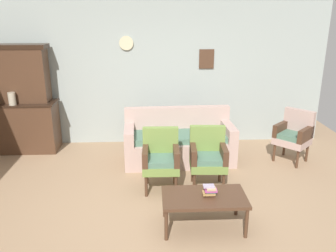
{
  "coord_description": "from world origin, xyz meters",
  "views": [
    {
      "loc": [
        -0.14,
        -3.99,
        2.49
      ],
      "look_at": [
        0.1,
        1.0,
        0.85
      ],
      "focal_mm": 37.07,
      "sensor_mm": 36.0,
      "label": 1
    }
  ],
  "objects_px": {
    "side_cabinet": "(27,127)",
    "vase_on_cabinet": "(12,99)",
    "wingback_chair_by_fireplace": "(294,134)",
    "book_stack_on_table": "(210,191)",
    "armchair_row_middle": "(208,155)",
    "coffee_table": "(204,199)",
    "floral_couch": "(179,143)",
    "armchair_near_couch_end": "(161,157)"
  },
  "relations": [
    {
      "from": "floral_couch",
      "to": "armchair_row_middle",
      "type": "bearing_deg",
      "value": -70.16
    },
    {
      "from": "side_cabinet",
      "to": "armchair_near_couch_end",
      "type": "bearing_deg",
      "value": -33.45
    },
    {
      "from": "floral_couch",
      "to": "armchair_row_middle",
      "type": "xyz_separation_m",
      "value": [
        0.35,
        -0.97,
        0.17
      ]
    },
    {
      "from": "side_cabinet",
      "to": "book_stack_on_table",
      "type": "relative_size",
      "value": 6.98
    },
    {
      "from": "book_stack_on_table",
      "to": "coffee_table",
      "type": "bearing_deg",
      "value": -178.32
    },
    {
      "from": "vase_on_cabinet",
      "to": "book_stack_on_table",
      "type": "xyz_separation_m",
      "value": [
        3.13,
        -2.44,
        -0.56
      ]
    },
    {
      "from": "vase_on_cabinet",
      "to": "floral_couch",
      "type": "xyz_separation_m",
      "value": [
        2.92,
        -0.43,
        -0.72
      ]
    },
    {
      "from": "side_cabinet",
      "to": "wingback_chair_by_fireplace",
      "type": "relative_size",
      "value": 1.28
    },
    {
      "from": "wingback_chair_by_fireplace",
      "to": "book_stack_on_table",
      "type": "height_order",
      "value": "wingback_chair_by_fireplace"
    },
    {
      "from": "book_stack_on_table",
      "to": "armchair_near_couch_end",
      "type": "bearing_deg",
      "value": 119.03
    },
    {
      "from": "vase_on_cabinet",
      "to": "armchair_near_couch_end",
      "type": "relative_size",
      "value": 0.25
    },
    {
      "from": "armchair_near_couch_end",
      "to": "wingback_chair_by_fireplace",
      "type": "distance_m",
      "value": 2.49
    },
    {
      "from": "armchair_near_couch_end",
      "to": "vase_on_cabinet",
      "type": "bearing_deg",
      "value": 150.78
    },
    {
      "from": "coffee_table",
      "to": "floral_couch",
      "type": "bearing_deg",
      "value": 94.17
    },
    {
      "from": "side_cabinet",
      "to": "armchair_row_middle",
      "type": "bearing_deg",
      "value": -26.7
    },
    {
      "from": "wingback_chair_by_fireplace",
      "to": "side_cabinet",
      "type": "bearing_deg",
      "value": 171.46
    },
    {
      "from": "floral_couch",
      "to": "armchair_near_couch_end",
      "type": "bearing_deg",
      "value": -108.72
    },
    {
      "from": "wingback_chair_by_fireplace",
      "to": "vase_on_cabinet",
      "type": "bearing_deg",
      "value": 173.7
    },
    {
      "from": "side_cabinet",
      "to": "floral_couch",
      "type": "distance_m",
      "value": 2.86
    },
    {
      "from": "coffee_table",
      "to": "book_stack_on_table",
      "type": "xyz_separation_m",
      "value": [
        0.07,
        0.0,
        0.11
      ]
    },
    {
      "from": "side_cabinet",
      "to": "wingback_chair_by_fireplace",
      "type": "distance_m",
      "value": 4.83
    },
    {
      "from": "side_cabinet",
      "to": "vase_on_cabinet",
      "type": "relative_size",
      "value": 5.11
    },
    {
      "from": "side_cabinet",
      "to": "armchair_row_middle",
      "type": "relative_size",
      "value": 1.28
    },
    {
      "from": "wingback_chair_by_fireplace",
      "to": "coffee_table",
      "type": "bearing_deg",
      "value": -133.97
    },
    {
      "from": "side_cabinet",
      "to": "vase_on_cabinet",
      "type": "distance_m",
      "value": 0.62
    },
    {
      "from": "floral_couch",
      "to": "side_cabinet",
      "type": "bearing_deg",
      "value": 167.72
    },
    {
      "from": "side_cabinet",
      "to": "book_stack_on_table",
      "type": "height_order",
      "value": "side_cabinet"
    },
    {
      "from": "side_cabinet",
      "to": "armchair_near_couch_end",
      "type": "xyz_separation_m",
      "value": [
        2.45,
        -1.62,
        0.03
      ]
    },
    {
      "from": "vase_on_cabinet",
      "to": "armchair_near_couch_end",
      "type": "xyz_separation_m",
      "value": [
        2.58,
        -1.44,
        -0.54
      ]
    },
    {
      "from": "book_stack_on_table",
      "to": "floral_couch",
      "type": "bearing_deg",
      "value": 96.03
    },
    {
      "from": "coffee_table",
      "to": "book_stack_on_table",
      "type": "bearing_deg",
      "value": 1.68
    },
    {
      "from": "coffee_table",
      "to": "armchair_row_middle",
      "type": "bearing_deg",
      "value": 78.88
    },
    {
      "from": "vase_on_cabinet",
      "to": "book_stack_on_table",
      "type": "bearing_deg",
      "value": -37.92
    },
    {
      "from": "armchair_near_couch_end",
      "to": "floral_couch",
      "type": "bearing_deg",
      "value": 71.28
    },
    {
      "from": "vase_on_cabinet",
      "to": "coffee_table",
      "type": "relative_size",
      "value": 0.23
    },
    {
      "from": "armchair_row_middle",
      "to": "wingback_chair_by_fireplace",
      "type": "xyz_separation_m",
      "value": [
        1.63,
        0.86,
        0.0
      ]
    },
    {
      "from": "vase_on_cabinet",
      "to": "floral_couch",
      "type": "bearing_deg",
      "value": -8.41
    },
    {
      "from": "floral_couch",
      "to": "book_stack_on_table",
      "type": "xyz_separation_m",
      "value": [
        0.21,
        -2.01,
        0.16
      ]
    },
    {
      "from": "wingback_chair_by_fireplace",
      "to": "armchair_row_middle",
      "type": "bearing_deg",
      "value": -152.1
    },
    {
      "from": "side_cabinet",
      "to": "vase_on_cabinet",
      "type": "bearing_deg",
      "value": -126.36
    },
    {
      "from": "floral_couch",
      "to": "coffee_table",
      "type": "relative_size",
      "value": 1.9
    },
    {
      "from": "side_cabinet",
      "to": "book_stack_on_table",
      "type": "bearing_deg",
      "value": -41.07
    }
  ]
}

